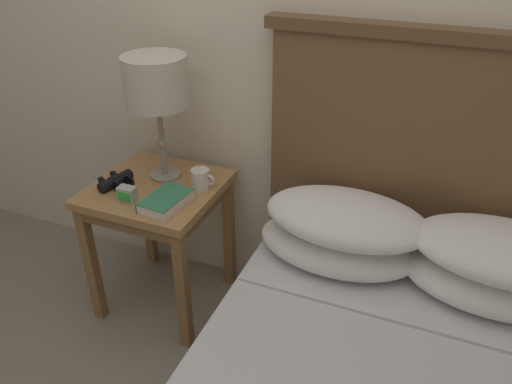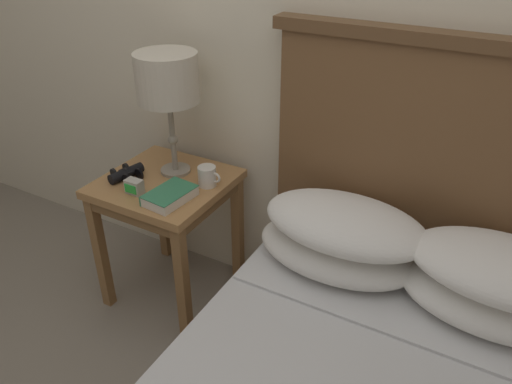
# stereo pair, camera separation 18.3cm
# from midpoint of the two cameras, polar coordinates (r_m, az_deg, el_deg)

# --- Properties ---
(wall_back) EXTENTS (8.00, 0.06, 2.60)m
(wall_back) POSITION_cam_midpoint_polar(r_m,az_deg,el_deg) (1.93, 3.75, 19.97)
(wall_back) COLOR beige
(wall_back) RESTS_ON ground_plane
(nightstand) EXTENTS (0.52, 0.51, 0.62)m
(nightstand) POSITION_cam_midpoint_polar(r_m,az_deg,el_deg) (2.18, -13.49, -1.42)
(nightstand) COLOR #AD7A47
(nightstand) RESTS_ON ground_plane
(table_lamp) EXTENTS (0.25, 0.25, 0.52)m
(table_lamp) POSITION_cam_midpoint_polar(r_m,az_deg,el_deg) (2.04, -13.96, 11.83)
(table_lamp) COLOR gray
(table_lamp) RESTS_ON nightstand
(book_on_nightstand) EXTENTS (0.15, 0.21, 0.04)m
(book_on_nightstand) POSITION_cam_midpoint_polar(r_m,az_deg,el_deg) (1.98, -12.94, -1.07)
(book_on_nightstand) COLOR silver
(book_on_nightstand) RESTS_ON nightstand
(binoculars_pair) EXTENTS (0.15, 0.16, 0.05)m
(binoculars_pair) POSITION_cam_midpoint_polar(r_m,az_deg,el_deg) (2.17, -18.09, 1.15)
(binoculars_pair) COLOR black
(binoculars_pair) RESTS_ON nightstand
(coffee_mug) EXTENTS (0.10, 0.08, 0.08)m
(coffee_mug) POSITION_cam_midpoint_polar(r_m,az_deg,el_deg) (2.06, -8.87, 1.40)
(coffee_mug) COLOR silver
(coffee_mug) RESTS_ON nightstand
(alarm_clock) EXTENTS (0.07, 0.05, 0.06)m
(alarm_clock) POSITION_cam_midpoint_polar(r_m,az_deg,el_deg) (2.04, -17.03, -0.30)
(alarm_clock) COLOR #B7B2A8
(alarm_clock) RESTS_ON nightstand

